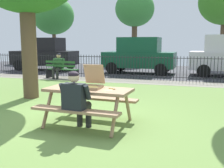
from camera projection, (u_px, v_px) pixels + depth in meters
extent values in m
cube|color=olive|center=(97.00, 105.00, 7.48)|extent=(28.00, 10.75, 0.02)
cube|color=gray|center=(135.00, 81.00, 11.88)|extent=(28.00, 1.40, 0.01)
cube|color=#38383D|center=(152.00, 71.00, 16.26)|extent=(28.00, 7.90, 0.01)
cube|color=#A37C5A|center=(88.00, 90.00, 5.59)|extent=(1.84, 0.85, 0.06)
cube|color=#A37C5A|center=(75.00, 111.00, 5.08)|extent=(1.81, 0.37, 0.05)
cube|color=#A37C5A|center=(100.00, 98.00, 6.20)|extent=(1.81, 0.37, 0.05)
cylinder|color=#A37C5A|center=(47.00, 109.00, 5.53)|extent=(0.09, 0.44, 0.74)
cylinder|color=#A37C5A|center=(68.00, 101.00, 6.29)|extent=(0.09, 0.44, 0.74)
cylinder|color=#A37C5A|center=(115.00, 116.00, 5.01)|extent=(0.09, 0.44, 0.74)
cylinder|color=#A37C5A|center=(128.00, 106.00, 5.78)|extent=(0.09, 0.44, 0.74)
cube|color=tan|center=(91.00, 88.00, 5.59)|extent=(0.45, 0.45, 0.01)
cube|color=silver|center=(91.00, 88.00, 5.59)|extent=(0.42, 0.42, 0.00)
cube|color=tan|center=(87.00, 89.00, 5.38)|extent=(0.44, 0.03, 0.04)
cube|color=tan|center=(94.00, 85.00, 5.79)|extent=(0.44, 0.03, 0.04)
cube|color=tan|center=(81.00, 86.00, 5.64)|extent=(0.03, 0.44, 0.04)
cube|color=tan|center=(100.00, 87.00, 5.52)|extent=(0.03, 0.44, 0.04)
cube|color=tan|center=(94.00, 74.00, 5.76)|extent=(0.45, 0.17, 0.42)
cylinder|color=tan|center=(91.00, 88.00, 5.59)|extent=(0.38, 0.38, 0.01)
cylinder|color=#F9E078|center=(91.00, 87.00, 5.58)|extent=(0.35, 0.35, 0.00)
pyramid|color=#F9D169|center=(108.00, 90.00, 5.42)|extent=(0.24, 0.28, 0.01)
cube|color=tan|center=(112.00, 89.00, 5.50)|extent=(0.17, 0.10, 0.02)
cylinder|color=#292929|center=(80.00, 116.00, 5.55)|extent=(0.12, 0.12, 0.44)
cylinder|color=#292929|center=(75.00, 106.00, 5.31)|extent=(0.17, 0.43, 0.15)
cylinder|color=#292929|center=(89.00, 117.00, 5.48)|extent=(0.12, 0.12, 0.44)
cylinder|color=#292929|center=(84.00, 107.00, 5.24)|extent=(0.17, 0.43, 0.15)
cube|color=#1E2328|center=(74.00, 97.00, 5.05)|extent=(0.43, 0.24, 0.52)
cylinder|color=#1E2328|center=(63.00, 90.00, 5.17)|extent=(0.10, 0.21, 0.31)
cylinder|color=#1E2328|center=(87.00, 92.00, 4.99)|extent=(0.10, 0.21, 0.31)
sphere|color=beige|center=(74.00, 77.00, 5.01)|extent=(0.21, 0.21, 0.21)
ellipsoid|color=black|center=(73.00, 74.00, 4.99)|extent=(0.21, 0.20, 0.12)
cylinder|color=black|center=(138.00, 57.00, 12.38)|extent=(20.25, 0.03, 0.03)
cylinder|color=black|center=(138.00, 76.00, 12.51)|extent=(20.25, 0.03, 0.03)
cylinder|color=black|center=(1.00, 64.00, 14.74)|extent=(0.02, 0.02, 1.11)
cylinder|color=black|center=(3.00, 64.00, 14.70)|extent=(0.02, 0.02, 1.11)
cylinder|color=black|center=(6.00, 64.00, 14.66)|extent=(0.02, 0.02, 1.11)
cylinder|color=black|center=(8.00, 64.00, 14.62)|extent=(0.02, 0.02, 1.11)
cylinder|color=black|center=(10.00, 64.00, 14.57)|extent=(0.02, 0.02, 1.11)
cylinder|color=black|center=(12.00, 64.00, 14.53)|extent=(0.02, 0.02, 1.11)
cylinder|color=black|center=(14.00, 64.00, 14.49)|extent=(0.02, 0.02, 1.11)
cylinder|color=black|center=(16.00, 64.00, 14.45)|extent=(0.02, 0.02, 1.11)
cylinder|color=black|center=(19.00, 64.00, 14.41)|extent=(0.02, 0.02, 1.11)
cylinder|color=black|center=(21.00, 64.00, 14.36)|extent=(0.02, 0.02, 1.11)
cylinder|color=black|center=(23.00, 64.00, 14.32)|extent=(0.02, 0.02, 1.11)
cylinder|color=black|center=(25.00, 64.00, 14.28)|extent=(0.02, 0.02, 1.11)
cylinder|color=black|center=(28.00, 64.00, 14.24)|extent=(0.02, 0.02, 1.11)
cylinder|color=black|center=(30.00, 64.00, 14.20)|extent=(0.02, 0.02, 1.11)
cylinder|color=black|center=(32.00, 64.00, 14.15)|extent=(0.02, 0.02, 1.11)
cylinder|color=black|center=(35.00, 64.00, 14.11)|extent=(0.02, 0.02, 1.11)
cylinder|color=black|center=(37.00, 65.00, 14.07)|extent=(0.02, 0.02, 1.11)
cylinder|color=black|center=(39.00, 65.00, 14.03)|extent=(0.02, 0.02, 1.11)
cylinder|color=black|center=(42.00, 65.00, 13.99)|extent=(0.02, 0.02, 1.11)
cylinder|color=black|center=(44.00, 65.00, 13.94)|extent=(0.02, 0.02, 1.11)
cylinder|color=black|center=(46.00, 65.00, 13.90)|extent=(0.02, 0.02, 1.11)
cylinder|color=black|center=(49.00, 65.00, 13.86)|extent=(0.02, 0.02, 1.11)
cylinder|color=black|center=(51.00, 65.00, 13.82)|extent=(0.02, 0.02, 1.11)
cylinder|color=black|center=(54.00, 65.00, 13.78)|extent=(0.02, 0.02, 1.11)
cylinder|color=black|center=(56.00, 65.00, 13.73)|extent=(0.02, 0.02, 1.11)
cylinder|color=black|center=(58.00, 65.00, 13.69)|extent=(0.02, 0.02, 1.11)
cylinder|color=black|center=(61.00, 65.00, 13.65)|extent=(0.02, 0.02, 1.11)
cylinder|color=black|center=(63.00, 65.00, 13.61)|extent=(0.02, 0.02, 1.11)
cylinder|color=black|center=(66.00, 65.00, 13.57)|extent=(0.02, 0.02, 1.11)
cylinder|color=black|center=(68.00, 65.00, 13.52)|extent=(0.02, 0.02, 1.11)
cylinder|color=black|center=(71.00, 66.00, 13.48)|extent=(0.02, 0.02, 1.11)
cylinder|color=black|center=(73.00, 66.00, 13.44)|extent=(0.02, 0.02, 1.11)
cylinder|color=black|center=(76.00, 66.00, 13.40)|extent=(0.02, 0.02, 1.11)
cylinder|color=black|center=(79.00, 66.00, 13.36)|extent=(0.02, 0.02, 1.11)
cylinder|color=black|center=(81.00, 66.00, 13.31)|extent=(0.02, 0.02, 1.11)
cylinder|color=black|center=(84.00, 66.00, 13.27)|extent=(0.02, 0.02, 1.11)
cylinder|color=black|center=(86.00, 66.00, 13.23)|extent=(0.02, 0.02, 1.11)
cylinder|color=black|center=(89.00, 66.00, 13.19)|extent=(0.02, 0.02, 1.11)
cylinder|color=black|center=(92.00, 66.00, 13.15)|extent=(0.02, 0.02, 1.11)
cylinder|color=black|center=(94.00, 66.00, 13.10)|extent=(0.02, 0.02, 1.11)
cylinder|color=black|center=(97.00, 66.00, 13.06)|extent=(0.02, 0.02, 1.11)
cylinder|color=black|center=(100.00, 66.00, 13.02)|extent=(0.02, 0.02, 1.11)
cylinder|color=black|center=(103.00, 66.00, 12.98)|extent=(0.02, 0.02, 1.11)
cylinder|color=black|center=(105.00, 67.00, 12.94)|extent=(0.02, 0.02, 1.11)
cylinder|color=black|center=(108.00, 67.00, 12.89)|extent=(0.02, 0.02, 1.11)
cylinder|color=black|center=(111.00, 67.00, 12.85)|extent=(0.02, 0.02, 1.11)
cylinder|color=black|center=(114.00, 67.00, 12.81)|extent=(0.02, 0.02, 1.11)
cylinder|color=black|center=(116.00, 67.00, 12.77)|extent=(0.02, 0.02, 1.11)
cylinder|color=black|center=(119.00, 67.00, 12.73)|extent=(0.02, 0.02, 1.11)
cylinder|color=black|center=(122.00, 67.00, 12.68)|extent=(0.02, 0.02, 1.11)
cylinder|color=black|center=(125.00, 67.00, 12.64)|extent=(0.02, 0.02, 1.11)
cylinder|color=black|center=(128.00, 67.00, 12.60)|extent=(0.02, 0.02, 1.11)
cylinder|color=black|center=(131.00, 67.00, 12.56)|extent=(0.02, 0.02, 1.11)
cylinder|color=black|center=(134.00, 67.00, 12.52)|extent=(0.02, 0.02, 1.11)
cylinder|color=black|center=(137.00, 67.00, 12.47)|extent=(0.02, 0.02, 1.11)
cylinder|color=black|center=(140.00, 68.00, 12.43)|extent=(0.02, 0.02, 1.11)
cylinder|color=black|center=(143.00, 68.00, 12.39)|extent=(0.02, 0.02, 1.11)
cylinder|color=black|center=(146.00, 68.00, 12.35)|extent=(0.02, 0.02, 1.11)
cylinder|color=black|center=(149.00, 68.00, 12.31)|extent=(0.02, 0.02, 1.11)
cylinder|color=black|center=(152.00, 68.00, 12.26)|extent=(0.02, 0.02, 1.11)
cylinder|color=black|center=(155.00, 68.00, 12.22)|extent=(0.02, 0.02, 1.11)
cylinder|color=black|center=(158.00, 68.00, 12.18)|extent=(0.02, 0.02, 1.11)
cylinder|color=black|center=(161.00, 68.00, 12.14)|extent=(0.02, 0.02, 1.11)
cylinder|color=black|center=(164.00, 68.00, 12.10)|extent=(0.02, 0.02, 1.11)
cylinder|color=black|center=(167.00, 68.00, 12.05)|extent=(0.02, 0.02, 1.11)
cylinder|color=black|center=(171.00, 68.00, 12.01)|extent=(0.02, 0.02, 1.11)
cylinder|color=black|center=(174.00, 69.00, 11.97)|extent=(0.02, 0.02, 1.11)
cylinder|color=black|center=(177.00, 69.00, 11.93)|extent=(0.02, 0.02, 1.11)
cylinder|color=black|center=(180.00, 69.00, 11.89)|extent=(0.02, 0.02, 1.11)
cylinder|color=black|center=(184.00, 69.00, 11.85)|extent=(0.02, 0.02, 1.11)
cylinder|color=black|center=(187.00, 69.00, 11.80)|extent=(0.02, 0.02, 1.11)
cylinder|color=black|center=(190.00, 69.00, 11.76)|extent=(0.02, 0.02, 1.11)
cylinder|color=black|center=(193.00, 69.00, 11.72)|extent=(0.02, 0.02, 1.11)
cylinder|color=black|center=(197.00, 69.00, 11.68)|extent=(0.02, 0.02, 1.11)
cylinder|color=black|center=(200.00, 69.00, 11.64)|extent=(0.02, 0.02, 1.11)
cylinder|color=black|center=(204.00, 69.00, 11.59)|extent=(0.02, 0.02, 1.11)
cylinder|color=black|center=(207.00, 69.00, 11.55)|extent=(0.02, 0.02, 1.11)
cylinder|color=black|center=(211.00, 70.00, 11.51)|extent=(0.02, 0.02, 1.11)
cylinder|color=black|center=(214.00, 70.00, 11.47)|extent=(0.02, 0.02, 1.11)
cylinder|color=black|center=(218.00, 70.00, 11.43)|extent=(0.02, 0.02, 1.11)
cylinder|color=black|center=(221.00, 70.00, 11.38)|extent=(0.02, 0.02, 1.11)
cube|color=#29582A|center=(64.00, 69.00, 12.92)|extent=(1.60, 0.25, 0.04)
cube|color=#29582A|center=(63.00, 69.00, 12.79)|extent=(1.60, 0.25, 0.04)
cube|color=#29582A|center=(61.00, 69.00, 12.67)|extent=(1.60, 0.25, 0.04)
cube|color=#29582A|center=(60.00, 66.00, 12.58)|extent=(1.60, 0.21, 0.11)
cube|color=#29582A|center=(60.00, 62.00, 12.56)|extent=(1.60, 0.21, 0.11)
cube|color=black|center=(76.00, 75.00, 12.49)|extent=(0.09, 0.44, 0.44)
cube|color=black|center=(49.00, 73.00, 13.08)|extent=(0.09, 0.44, 0.44)
cylinder|color=#2C2C2C|center=(57.00, 75.00, 12.51)|extent=(0.12, 0.12, 0.44)
cylinder|color=#2C2C2C|center=(59.00, 69.00, 12.67)|extent=(0.16, 0.42, 0.15)
cylinder|color=#2C2C2C|center=(53.00, 74.00, 12.56)|extent=(0.12, 0.12, 0.44)
cylinder|color=#2C2C2C|center=(55.00, 69.00, 12.73)|extent=(0.16, 0.42, 0.15)
cube|color=#386638|center=(59.00, 64.00, 12.86)|extent=(0.43, 0.23, 0.52)
cylinder|color=#386638|center=(63.00, 62.00, 12.73)|extent=(0.10, 0.21, 0.31)
cylinder|color=#386638|center=(54.00, 61.00, 12.87)|extent=(0.10, 0.21, 0.31)
sphere|color=tan|center=(59.00, 56.00, 12.78)|extent=(0.21, 0.21, 0.21)
ellipsoid|color=black|center=(59.00, 55.00, 12.79)|extent=(0.21, 0.20, 0.12)
cylinder|color=brown|center=(29.00, 52.00, 8.23)|extent=(0.46, 0.46, 2.84)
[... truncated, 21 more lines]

